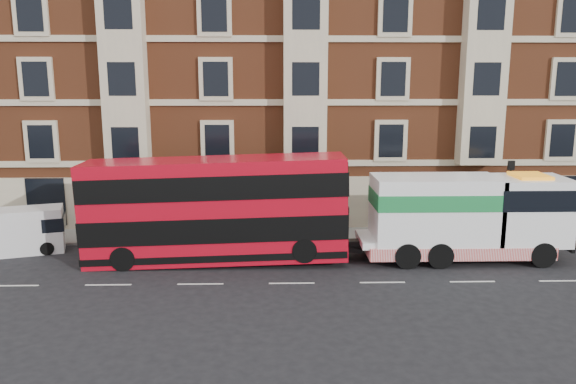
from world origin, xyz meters
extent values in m
plane|color=black|center=(0.00, 0.00, 0.00)|extent=(120.00, 120.00, 0.00)
cube|color=slate|center=(0.00, 7.50, 0.07)|extent=(90.00, 3.00, 0.15)
cube|color=brown|center=(0.50, 15.00, 9.00)|extent=(45.00, 12.00, 18.00)
cylinder|color=black|center=(-6.00, 6.20, 2.15)|extent=(0.14, 0.14, 4.00)
cube|color=black|center=(-6.00, 6.20, 4.25)|extent=(0.35, 0.15, 0.50)
cylinder|color=black|center=(12.00, 6.20, 2.15)|extent=(0.14, 0.14, 4.00)
cube|color=black|center=(12.00, 6.20, 4.25)|extent=(0.35, 0.15, 0.50)
cube|color=red|center=(-3.58, 3.15, 2.62)|extent=(12.49, 2.79, 4.91)
cube|color=black|center=(-3.58, 3.15, 1.90)|extent=(12.53, 2.85, 1.17)
cube|color=black|center=(-3.58, 3.15, 3.90)|extent=(12.53, 2.85, 1.11)
cylinder|color=black|center=(-7.82, 1.89, 0.58)|extent=(1.16, 0.36, 1.16)
cylinder|color=black|center=(-7.82, 4.41, 0.58)|extent=(1.16, 0.36, 1.16)
cylinder|color=black|center=(0.65, 1.89, 0.91)|extent=(1.16, 0.36, 1.16)
cylinder|color=black|center=(0.65, 4.41, 0.91)|extent=(1.16, 0.36, 1.16)
cube|color=white|center=(8.42, 3.15, 1.06)|extent=(10.03, 2.56, 0.33)
cube|color=white|center=(11.65, 3.15, 2.51)|extent=(3.57, 2.79, 3.23)
cube|color=white|center=(7.08, 3.15, 2.56)|extent=(6.02, 2.79, 3.23)
cube|color=#1C803E|center=(7.08, 3.15, 3.12)|extent=(6.08, 2.83, 0.78)
cube|color=red|center=(8.19, 3.15, 0.67)|extent=(8.92, 2.85, 0.61)
cylinder|color=black|center=(11.98, 1.89, 0.61)|extent=(1.23, 0.39, 1.23)
cylinder|color=black|center=(11.98, 4.41, 0.61)|extent=(1.23, 0.39, 1.23)
cylinder|color=black|center=(7.08, 1.89, 0.61)|extent=(1.23, 0.45, 1.23)
cylinder|color=black|center=(7.08, 4.41, 0.61)|extent=(1.23, 0.45, 1.23)
cylinder|color=black|center=(5.52, 1.89, 0.61)|extent=(1.23, 0.45, 1.23)
cylinder|color=black|center=(5.52, 4.41, 0.61)|extent=(1.23, 0.45, 1.23)
cube|color=silver|center=(-13.93, 4.77, 1.15)|extent=(4.75, 2.99, 2.30)
cylinder|color=black|center=(-12.33, 4.38, 0.34)|extent=(0.71, 0.41, 0.67)
cylinder|color=black|center=(-12.82, 5.99, 0.34)|extent=(0.71, 0.41, 0.67)
imported|color=#191D33|center=(-13.18, 6.15, 1.01)|extent=(0.66, 0.46, 1.71)
camera|label=1|loc=(-0.74, -23.31, 8.78)|focal=35.00mm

